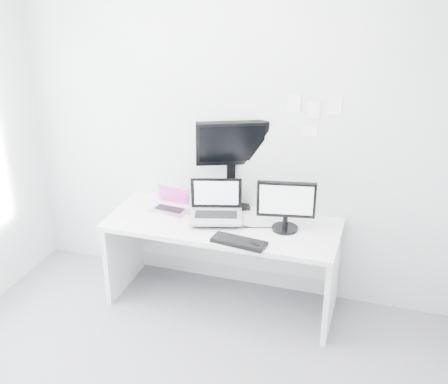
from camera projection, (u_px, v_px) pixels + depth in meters
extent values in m
plane|color=silver|center=(236.00, 133.00, 4.43)|extent=(3.60, 0.00, 3.60)
cube|color=white|center=(222.00, 264.00, 4.52)|extent=(1.80, 0.70, 0.73)
cube|color=silver|center=(168.00, 199.00, 4.51)|extent=(0.31, 0.25, 0.22)
cube|color=black|center=(221.00, 195.00, 4.62)|extent=(0.12, 0.12, 0.20)
cube|color=#A1A4A9|center=(216.00, 203.00, 4.31)|extent=(0.47, 0.41, 0.33)
cube|color=black|center=(231.00, 163.00, 4.49)|extent=(0.60, 0.40, 0.76)
cube|color=black|center=(286.00, 205.00, 4.19)|extent=(0.47, 0.28, 0.40)
cube|color=black|center=(239.00, 242.00, 4.06)|extent=(0.41, 0.19, 0.03)
ellipsoid|color=black|center=(255.00, 246.00, 4.00)|extent=(0.12, 0.10, 0.04)
cube|color=white|center=(294.00, 103.00, 4.19)|extent=(0.10, 0.00, 0.14)
cube|color=white|center=(314.00, 110.00, 4.16)|extent=(0.09, 0.00, 0.13)
cube|color=white|center=(335.00, 105.00, 4.10)|extent=(0.10, 0.00, 0.14)
cube|color=white|center=(310.00, 131.00, 4.23)|extent=(0.11, 0.00, 0.08)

